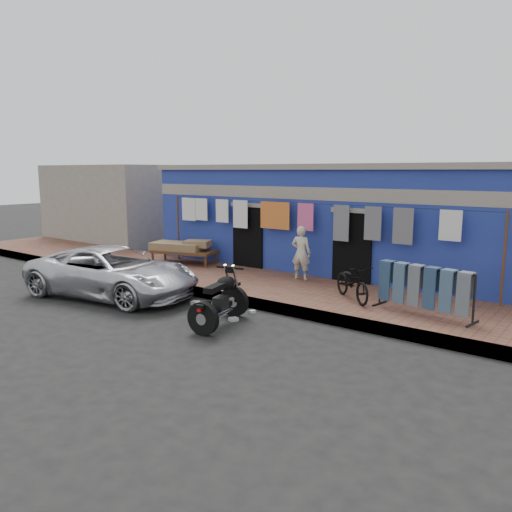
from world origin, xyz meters
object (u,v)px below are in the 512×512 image
(bicycle, at_px, (353,278))
(motorcycle, at_px, (220,298))
(seated_person, at_px, (301,253))
(jeans_rack, at_px, (424,289))
(charpoy, at_px, (184,252))
(car, at_px, (112,271))

(bicycle, bearing_deg, motorcycle, -174.22)
(seated_person, xyz_separation_m, jeans_rack, (3.79, -1.28, -0.21))
(seated_person, xyz_separation_m, charpoy, (-4.24, -0.22, -0.37))
(bicycle, relative_size, charpoy, 0.67)
(charpoy, bearing_deg, jeans_rack, -7.55)
(bicycle, height_order, motorcycle, bicycle)
(jeans_rack, bearing_deg, seated_person, 161.27)
(car, relative_size, bicycle, 2.96)
(bicycle, bearing_deg, seated_person, 99.69)
(car, bearing_deg, motorcycle, -102.26)
(motorcycle, bearing_deg, seated_person, 82.06)
(car, bearing_deg, bicycle, -75.21)
(motorcycle, distance_m, charpoy, 5.88)
(car, relative_size, charpoy, 2.00)
(motorcycle, height_order, charpoy, motorcycle)
(charpoy, bearing_deg, car, -75.06)
(car, bearing_deg, seated_person, -52.26)
(motorcycle, bearing_deg, bicycle, 43.30)
(motorcycle, distance_m, jeans_rack, 4.21)
(bicycle, height_order, jeans_rack, jeans_rack)
(charpoy, distance_m, jeans_rack, 8.10)
(car, distance_m, charpoy, 3.56)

